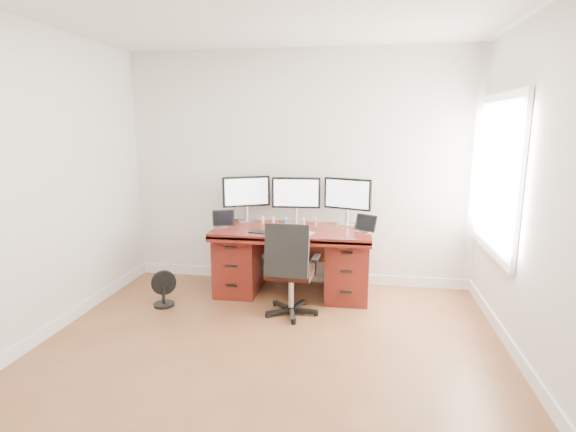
# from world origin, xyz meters

# --- Properties ---
(ground) EXTENTS (4.50, 4.50, 0.00)m
(ground) POSITION_xyz_m (0.00, 0.00, 0.00)
(ground) COLOR brown
(ground) RESTS_ON ground
(back_wall) EXTENTS (4.00, 0.10, 2.70)m
(back_wall) POSITION_xyz_m (0.00, 2.25, 1.35)
(back_wall) COLOR silver
(back_wall) RESTS_ON ground
(right_wall) EXTENTS (0.10, 4.50, 2.70)m
(right_wall) POSITION_xyz_m (2.00, 0.11, 1.35)
(right_wall) COLOR silver
(right_wall) RESTS_ON ground
(desk) EXTENTS (1.70, 0.80, 0.75)m
(desk) POSITION_xyz_m (0.00, 1.83, 0.40)
(desk) COLOR #541610
(desk) RESTS_ON ground
(office_chair) EXTENTS (0.56, 0.54, 0.96)m
(office_chair) POSITION_xyz_m (0.07, 1.21, 0.32)
(office_chair) COLOR black
(office_chair) RESTS_ON ground
(floor_fan) EXTENTS (0.25, 0.22, 0.37)m
(floor_fan) POSITION_xyz_m (-1.27, 1.25, 0.18)
(floor_fan) COLOR black
(floor_fan) RESTS_ON ground
(monitor_left) EXTENTS (0.51, 0.28, 0.53)m
(monitor_left) POSITION_xyz_m (-0.58, 2.07, 1.09)
(monitor_left) COLOR silver
(monitor_left) RESTS_ON desk
(monitor_center) EXTENTS (0.55, 0.15, 0.53)m
(monitor_center) POSITION_xyz_m (0.00, 2.07, 1.09)
(monitor_center) COLOR silver
(monitor_center) RESTS_ON desk
(monitor_right) EXTENTS (0.53, 0.22, 0.53)m
(monitor_right) POSITION_xyz_m (0.58, 2.07, 1.09)
(monitor_right) COLOR silver
(monitor_right) RESTS_ON desk
(tablet_left) EXTENTS (0.25, 0.15, 0.19)m
(tablet_left) POSITION_xyz_m (-0.76, 1.75, 0.84)
(tablet_left) COLOR silver
(tablet_left) RESTS_ON desk
(tablet_right) EXTENTS (0.24, 0.18, 0.19)m
(tablet_right) POSITION_xyz_m (0.79, 1.75, 0.84)
(tablet_right) COLOR silver
(tablet_right) RESTS_ON desk
(keyboard) EXTENTS (0.32, 0.20, 0.01)m
(keyboard) POSITION_xyz_m (0.06, 1.62, 0.76)
(keyboard) COLOR silver
(keyboard) RESTS_ON desk
(trackpad) EXTENTS (0.16, 0.16, 0.01)m
(trackpad) POSITION_xyz_m (0.18, 1.60, 0.76)
(trackpad) COLOR #B5B7BC
(trackpad) RESTS_ON desk
(drawing_tablet) EXTENTS (0.27, 0.21, 0.01)m
(drawing_tablet) POSITION_xyz_m (-0.30, 1.58, 0.76)
(drawing_tablet) COLOR black
(drawing_tablet) RESTS_ON desk
(phone) EXTENTS (0.15, 0.10, 0.01)m
(phone) POSITION_xyz_m (0.03, 1.79, 0.76)
(phone) COLOR black
(phone) RESTS_ON desk
(figurine_orange) EXTENTS (0.04, 0.04, 0.09)m
(figurine_orange) POSITION_xyz_m (-0.36, 1.95, 0.80)
(figurine_orange) COLOR #FEA054
(figurine_orange) RESTS_ON desk
(figurine_pink) EXTENTS (0.04, 0.04, 0.09)m
(figurine_pink) POSITION_xyz_m (-0.24, 1.95, 0.80)
(figurine_pink) COLOR pink
(figurine_pink) RESTS_ON desk
(figurine_blue) EXTENTS (0.04, 0.04, 0.09)m
(figurine_blue) POSITION_xyz_m (-0.09, 1.95, 0.80)
(figurine_blue) COLOR #569EE6
(figurine_blue) RESTS_ON desk
(figurine_yellow) EXTENTS (0.04, 0.04, 0.09)m
(figurine_yellow) POSITION_xyz_m (0.11, 1.95, 0.80)
(figurine_yellow) COLOR #CCB456
(figurine_yellow) RESTS_ON desk
(figurine_brown) EXTENTS (0.04, 0.04, 0.09)m
(figurine_brown) POSITION_xyz_m (0.24, 1.95, 0.80)
(figurine_brown) COLOR #8A5247
(figurine_brown) RESTS_ON desk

